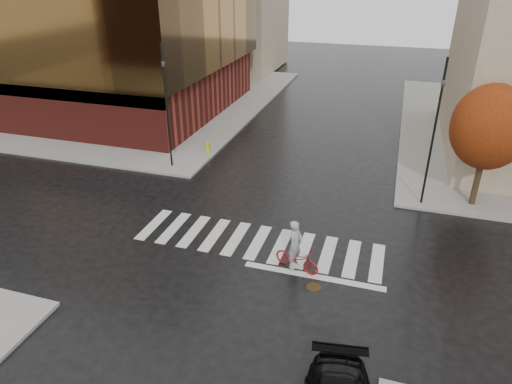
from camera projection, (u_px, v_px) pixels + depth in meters
ground at (255, 248)px, 21.12m from camera, size 120.00×120.00×0.00m
sidewalk_nw at (114, 96)px, 44.55m from camera, size 30.00×30.00×0.15m
crosswalk at (258, 242)px, 21.55m from camera, size 12.00×3.00×0.01m
office_glass at (71, 9)px, 38.54m from camera, size 27.00×19.00×16.00m
tree_ne_a at (490, 127)px, 22.76m from camera, size 3.80×3.80×6.50m
cyclist at (296, 253)px, 19.34m from camera, size 2.17×1.29×2.33m
traffic_light_nw at (166, 98)px, 27.33m from camera, size 0.20×0.17×7.61m
traffic_light_ne at (436, 124)px, 22.80m from camera, size 0.22×0.24×7.72m
fire_hydrant at (208, 146)px, 31.10m from camera, size 0.28×0.28×0.78m
manhole at (314, 287)px, 18.58m from camera, size 0.71×0.71×0.01m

